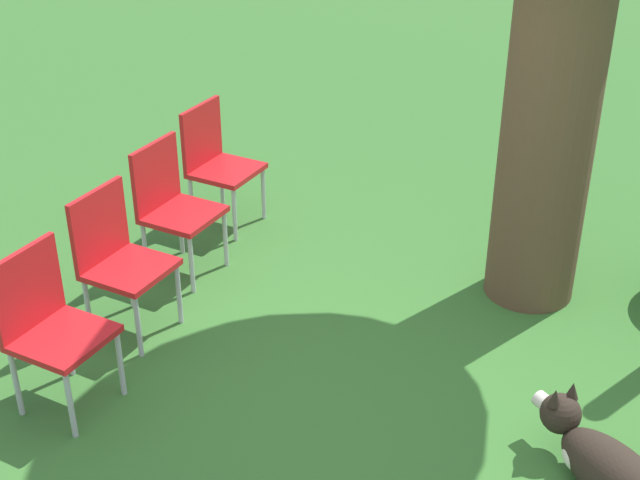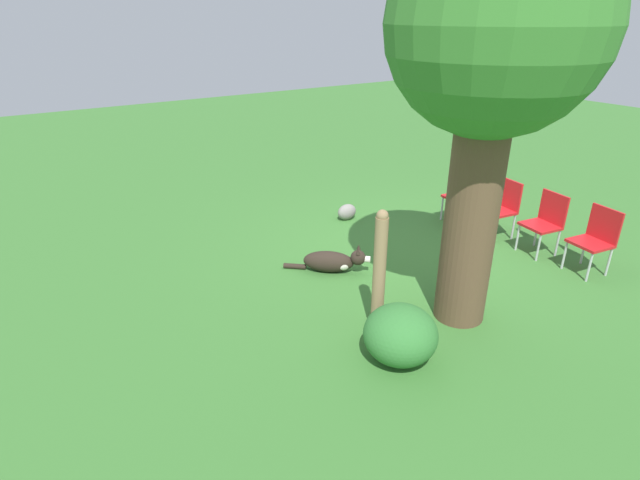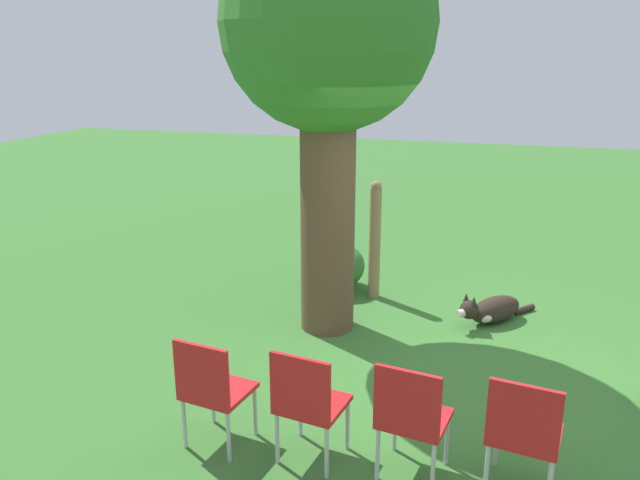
# 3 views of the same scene
# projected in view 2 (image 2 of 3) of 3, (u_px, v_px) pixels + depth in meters

# --- Properties ---
(ground_plane) EXTENTS (30.00, 30.00, 0.00)m
(ground_plane) POSITION_uv_depth(u_px,v_px,m) (414.00, 255.00, 7.05)
(ground_plane) COLOR #38702D
(oak_tree) EXTENTS (2.02, 2.02, 4.05)m
(oak_tree) POSITION_uv_depth(u_px,v_px,m) (495.00, 42.00, 4.45)
(oak_tree) COLOR brown
(oak_tree) RESTS_ON ground_plane
(dog) EXTENTS (0.91, 0.83, 0.39)m
(dog) POSITION_uv_depth(u_px,v_px,m) (333.00, 261.00, 6.55)
(dog) COLOR #2D231C
(dog) RESTS_ON ground_plane
(fence_post) EXTENTS (0.13, 0.13, 1.39)m
(fence_post) POSITION_uv_depth(u_px,v_px,m) (379.00, 272.00, 5.11)
(fence_post) COLOR #937551
(fence_post) RESTS_ON ground_plane
(red_chair_0) EXTENTS (0.48, 0.50, 0.87)m
(red_chair_0) POSITION_uv_depth(u_px,v_px,m) (465.00, 192.00, 7.98)
(red_chair_0) COLOR red
(red_chair_0) RESTS_ON ground_plane
(red_chair_1) EXTENTS (0.48, 0.50, 0.87)m
(red_chair_1) POSITION_uv_depth(u_px,v_px,m) (502.00, 205.00, 7.46)
(red_chair_1) COLOR red
(red_chair_1) RESTS_ON ground_plane
(red_chair_2) EXTENTS (0.48, 0.50, 0.87)m
(red_chair_2) POSITION_uv_depth(u_px,v_px,m) (546.00, 220.00, 6.94)
(red_chair_2) COLOR red
(red_chair_2) RESTS_ON ground_plane
(red_chair_3) EXTENTS (0.48, 0.50, 0.87)m
(red_chair_3) POSITION_uv_depth(u_px,v_px,m) (596.00, 237.00, 6.42)
(red_chair_3) COLOR red
(red_chair_3) RESTS_ON ground_plane
(tennis_ball) EXTENTS (0.07, 0.07, 0.07)m
(tennis_ball) POSITION_uv_depth(u_px,v_px,m) (404.00, 333.00, 5.28)
(tennis_ball) COLOR blue
(tennis_ball) RESTS_ON ground_plane
(garden_rock) EXTENTS (0.33, 0.21, 0.26)m
(garden_rock) POSITION_uv_depth(u_px,v_px,m) (347.00, 212.00, 8.21)
(garden_rock) COLOR gray
(garden_rock) RESTS_ON ground_plane
(low_shrub) EXTENTS (0.73, 0.73, 0.58)m
(low_shrub) POSITION_uv_depth(u_px,v_px,m) (400.00, 334.00, 4.82)
(low_shrub) COLOR #337533
(low_shrub) RESTS_ON ground_plane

